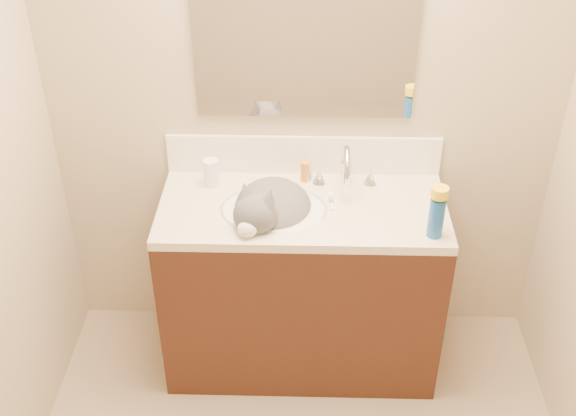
# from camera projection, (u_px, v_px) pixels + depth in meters

# --- Properties ---
(room_shell) EXTENTS (2.24, 2.54, 2.52)m
(room_shell) POSITION_uv_depth(u_px,v_px,m) (302.00, 217.00, 1.84)
(room_shell) COLOR tan
(room_shell) RESTS_ON ground
(vanity_cabinet) EXTENTS (1.20, 0.55, 0.82)m
(vanity_cabinet) POSITION_uv_depth(u_px,v_px,m) (302.00, 288.00, 3.25)
(vanity_cabinet) COLOR #381B0F
(vanity_cabinet) RESTS_ON ground
(counter_slab) EXTENTS (1.20, 0.55, 0.04)m
(counter_slab) POSITION_uv_depth(u_px,v_px,m) (303.00, 209.00, 3.01)
(counter_slab) COLOR beige
(counter_slab) RESTS_ON vanity_cabinet
(basin) EXTENTS (0.45, 0.36, 0.14)m
(basin) POSITION_uv_depth(u_px,v_px,m) (274.00, 223.00, 3.01)
(basin) COLOR white
(basin) RESTS_ON vanity_cabinet
(faucet) EXTENTS (0.28, 0.20, 0.21)m
(faucet) POSITION_uv_depth(u_px,v_px,m) (346.00, 171.00, 3.06)
(faucet) COLOR silver
(faucet) RESTS_ON counter_slab
(cat) EXTENTS (0.45, 0.51, 0.35)m
(cat) POSITION_uv_depth(u_px,v_px,m) (270.00, 212.00, 2.98)
(cat) COLOR #504D4F
(cat) RESTS_ON basin
(backsplash) EXTENTS (1.20, 0.02, 0.18)m
(backsplash) POSITION_uv_depth(u_px,v_px,m) (304.00, 155.00, 3.16)
(backsplash) COLOR white
(backsplash) RESTS_ON counter_slab
(mirror) EXTENTS (0.90, 0.02, 0.80)m
(mirror) POSITION_uv_depth(u_px,v_px,m) (305.00, 25.00, 2.83)
(mirror) COLOR white
(mirror) RESTS_ON room_shell
(pill_bottle) EXTENTS (0.07, 0.07, 0.12)m
(pill_bottle) POSITION_uv_depth(u_px,v_px,m) (211.00, 173.00, 3.10)
(pill_bottle) COLOR white
(pill_bottle) RESTS_ON counter_slab
(pill_label) EXTENTS (0.07, 0.07, 0.04)m
(pill_label) POSITION_uv_depth(u_px,v_px,m) (211.00, 176.00, 3.10)
(pill_label) COLOR orange
(pill_label) RESTS_ON pill_bottle
(silver_jar) EXTENTS (0.05, 0.05, 0.06)m
(silver_jar) POSITION_uv_depth(u_px,v_px,m) (306.00, 174.00, 3.15)
(silver_jar) COLOR #B7B7BC
(silver_jar) RESTS_ON counter_slab
(amber_bottle) EXTENTS (0.04, 0.04, 0.09)m
(amber_bottle) POSITION_uv_depth(u_px,v_px,m) (305.00, 172.00, 3.13)
(amber_bottle) COLOR orange
(amber_bottle) RESTS_ON counter_slab
(toothbrush) EXTENTS (0.02, 0.13, 0.01)m
(toothbrush) POSITION_uv_depth(u_px,v_px,m) (331.00, 201.00, 3.02)
(toothbrush) COLOR white
(toothbrush) RESTS_ON counter_slab
(toothbrush_head) EXTENTS (0.02, 0.03, 0.02)m
(toothbrush_head) POSITION_uv_depth(u_px,v_px,m) (331.00, 200.00, 3.01)
(toothbrush_head) COLOR #6995E0
(toothbrush_head) RESTS_ON counter_slab
(spray_can) EXTENTS (0.07, 0.07, 0.17)m
(spray_can) POSITION_uv_depth(u_px,v_px,m) (436.00, 218.00, 2.78)
(spray_can) COLOR #1753A7
(spray_can) RESTS_ON counter_slab
(spray_cap) EXTENTS (0.08, 0.08, 0.04)m
(spray_cap) POSITION_uv_depth(u_px,v_px,m) (440.00, 192.00, 2.71)
(spray_cap) COLOR yellow
(spray_cap) RESTS_ON spray_can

